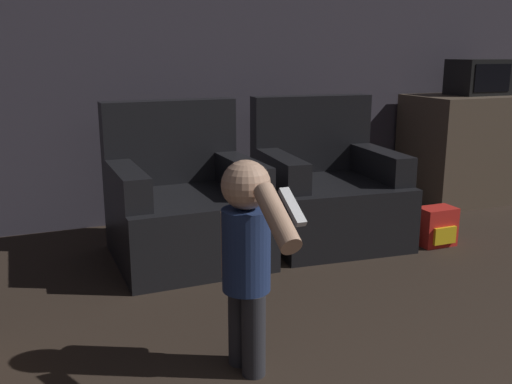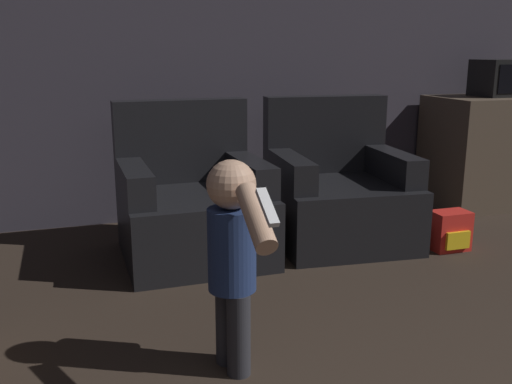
{
  "view_description": "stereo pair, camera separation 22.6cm",
  "coord_description": "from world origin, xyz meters",
  "px_view_note": "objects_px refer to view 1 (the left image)",
  "views": [
    {
      "loc": [
        -1.26,
        0.11,
        1.32
      ],
      "look_at": [
        -0.15,
        2.84,
        0.59
      ],
      "focal_mm": 40.0,
      "sensor_mm": 36.0,
      "label": 1
    },
    {
      "loc": [
        -1.05,
        0.03,
        1.32
      ],
      "look_at": [
        -0.15,
        2.84,
        0.59
      ],
      "focal_mm": 40.0,
      "sensor_mm": 36.0,
      "label": 2
    }
  ],
  "objects_px": {
    "microwave": "(482,77)",
    "armchair_right": "(326,193)",
    "toy_backpack": "(437,227)",
    "person_toddler": "(247,251)",
    "armchair_left": "(184,207)"
  },
  "relations": [
    {
      "from": "armchair_left",
      "to": "person_toddler",
      "type": "relative_size",
      "value": 1.1
    },
    {
      "from": "microwave",
      "to": "armchair_right",
      "type": "bearing_deg",
      "value": -164.63
    },
    {
      "from": "armchair_right",
      "to": "microwave",
      "type": "xyz_separation_m",
      "value": [
        1.8,
        0.49,
        0.76
      ]
    },
    {
      "from": "armchair_left",
      "to": "person_toddler",
      "type": "height_order",
      "value": "armchair_left"
    },
    {
      "from": "armchair_left",
      "to": "toy_backpack",
      "type": "distance_m",
      "value": 1.75
    },
    {
      "from": "person_toddler",
      "to": "toy_backpack",
      "type": "distance_m",
      "value": 2.1
    },
    {
      "from": "toy_backpack",
      "to": "microwave",
      "type": "relative_size",
      "value": 0.49
    },
    {
      "from": "person_toddler",
      "to": "microwave",
      "type": "bearing_deg",
      "value": -67.79
    },
    {
      "from": "person_toddler",
      "to": "toy_backpack",
      "type": "relative_size",
      "value": 3.37
    },
    {
      "from": "toy_backpack",
      "to": "person_toddler",
      "type": "bearing_deg",
      "value": -150.92
    },
    {
      "from": "armchair_left",
      "to": "toy_backpack",
      "type": "relative_size",
      "value": 3.72
    },
    {
      "from": "armchair_right",
      "to": "microwave",
      "type": "height_order",
      "value": "microwave"
    },
    {
      "from": "armchair_right",
      "to": "microwave",
      "type": "relative_size",
      "value": 1.82
    },
    {
      "from": "armchair_left",
      "to": "microwave",
      "type": "xyz_separation_m",
      "value": [
        2.84,
        0.49,
        0.76
      ]
    },
    {
      "from": "armchair_right",
      "to": "toy_backpack",
      "type": "xyz_separation_m",
      "value": [
        0.63,
        -0.45,
        -0.2
      ]
    }
  ]
}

